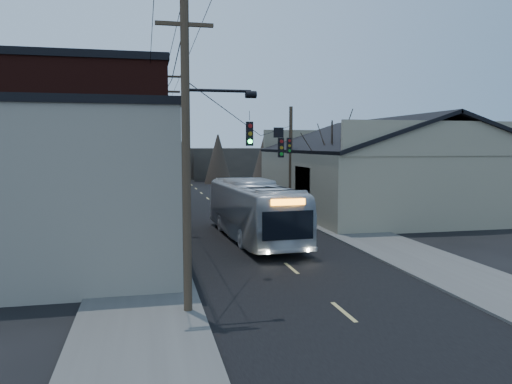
{
  "coord_description": "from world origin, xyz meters",
  "views": [
    {
      "loc": [
        -6.29,
        -12.92,
        5.47
      ],
      "look_at": [
        -0.54,
        12.8,
        3.0
      ],
      "focal_mm": 35.0,
      "sensor_mm": 36.0,
      "label": 1
    }
  ],
  "objects": [
    {
      "name": "ground",
      "position": [
        0.0,
        0.0,
        0.0
      ],
      "size": [
        160.0,
        160.0,
        0.0
      ],
      "primitive_type": "plane",
      "color": "black",
      "rests_on": "ground"
    },
    {
      "name": "road_surface",
      "position": [
        0.0,
        30.0,
        0.01
      ],
      "size": [
        9.0,
        110.0,
        0.02
      ],
      "primitive_type": "cube",
      "color": "black",
      "rests_on": "ground"
    },
    {
      "name": "sidewalk_left",
      "position": [
        -6.5,
        30.0,
        0.06
      ],
      "size": [
        4.0,
        110.0,
        0.12
      ],
      "primitive_type": "cube",
      "color": "#474744",
      "rests_on": "ground"
    },
    {
      "name": "sidewalk_right",
      "position": [
        6.5,
        30.0,
        0.06
      ],
      "size": [
        4.0,
        110.0,
        0.12
      ],
      "primitive_type": "cube",
      "color": "#474744",
      "rests_on": "ground"
    },
    {
      "name": "building_clapboard",
      "position": [
        -9.0,
        9.0,
        3.5
      ],
      "size": [
        8.0,
        8.0,
        7.0
      ],
      "primitive_type": "cube",
      "color": "gray",
      "rests_on": "ground"
    },
    {
      "name": "building_brick",
      "position": [
        -10.0,
        20.0,
        5.0
      ],
      "size": [
        10.0,
        12.0,
        10.0
      ],
      "primitive_type": "cube",
      "color": "black",
      "rests_on": "ground"
    },
    {
      "name": "building_left_far",
      "position": [
        -9.5,
        36.0,
        3.5
      ],
      "size": [
        9.0,
        14.0,
        7.0
      ],
      "primitive_type": "cube",
      "color": "#332D28",
      "rests_on": "ground"
    },
    {
      "name": "warehouse",
      "position": [
        13.0,
        25.0,
        2.7
      ],
      "size": [
        16.16,
        20.6,
        7.73
      ],
      "color": "#9C9071",
      "rests_on": "ground"
    },
    {
      "name": "building_far_left",
      "position": [
        -6.0,
        65.0,
        3.0
      ],
      "size": [
        10.0,
        12.0,
        6.0
      ],
      "primitive_type": "cube",
      "color": "#332D28",
      "rests_on": "ground"
    },
    {
      "name": "building_far_right",
      "position": [
        7.0,
        70.0,
        2.5
      ],
      "size": [
        12.0,
        14.0,
        5.0
      ],
      "primitive_type": "cube",
      "color": "#332D28",
      "rests_on": "ground"
    },
    {
      "name": "bare_tree",
      "position": [
        6.5,
        20.0,
        3.6
      ],
      "size": [
        0.4,
        0.4,
        7.2
      ],
      "primitive_type": "cone",
      "color": "black",
      "rests_on": "ground"
    },
    {
      "name": "utility_lines",
      "position": [
        -3.11,
        24.14,
        4.95
      ],
      "size": [
        11.24,
        45.28,
        10.5
      ],
      "color": "#382B1E",
      "rests_on": "ground"
    },
    {
      "name": "bus",
      "position": [
        -0.16,
        15.13,
        1.72
      ],
      "size": [
        3.49,
        12.46,
        3.44
      ],
      "primitive_type": "imported",
      "rotation": [
        0.0,
        0.0,
        3.19
      ],
      "color": "#B3BAC0",
      "rests_on": "ground"
    },
    {
      "name": "parked_car",
      "position": [
        -4.3,
        32.03,
        0.72
      ],
      "size": [
        1.53,
        4.4,
        1.45
      ],
      "primitive_type": "imported",
      "rotation": [
        0.0,
        0.0,
        -0.0
      ],
      "color": "#A0A2A7",
      "rests_on": "ground"
    }
  ]
}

